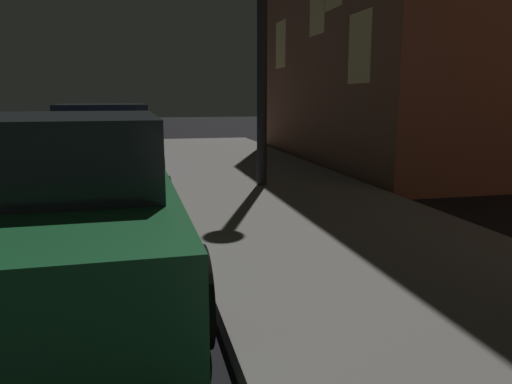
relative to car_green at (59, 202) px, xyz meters
name	(u,v)px	position (x,y,z in m)	size (l,w,h in m)	color
car_green	(59,202)	(0.00, 0.00, 0.00)	(2.12, 4.63, 1.43)	#19592D
car_blue	(104,140)	(0.00, 6.04, 0.01)	(2.22, 4.29, 1.43)	navy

